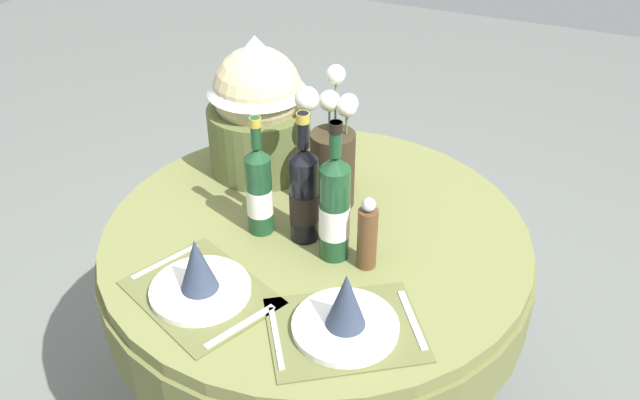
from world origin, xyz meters
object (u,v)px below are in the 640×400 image
Objects in this scene: dining_table at (316,268)px; wine_bottle_left at (304,194)px; pepper_mill at (367,235)px; wine_bottle_centre at (335,208)px; wine_bottle_right at (259,190)px; gift_tub_back_left at (258,102)px; flower_vase at (332,155)px; place_setting_right at (346,314)px; place_setting_left at (199,278)px.

wine_bottle_left is at bearing -112.37° from dining_table.
wine_bottle_left is at bearing 166.45° from pepper_mill.
wine_bottle_centre is 1.13× the size of wine_bottle_right.
dining_table is 2.78× the size of gift_tub_back_left.
wine_bottle_right is (-0.22, 0.02, -0.02)m from wine_bottle_centre.
wine_bottle_left is at bearing 7.87° from wine_bottle_right.
flower_vase is 0.30m from pepper_mill.
flower_vase reaches higher than wine_bottle_right.
place_setting_right is at bearing -64.20° from flower_vase.
wine_bottle_left is 0.20m from pepper_mill.
pepper_mill is at bearing -5.36° from wine_bottle_right.
pepper_mill is (0.19, -0.05, -0.04)m from wine_bottle_left.
place_setting_left is at bearing -114.30° from wine_bottle_left.
place_setting_right is (0.21, -0.31, 0.18)m from dining_table.
wine_bottle_right is at bearing 174.64° from pepper_mill.
wine_bottle_centre is (0.08, -0.08, 0.28)m from dining_table.
wine_bottle_left is (-0.22, 0.28, 0.09)m from place_setting_right.
wine_bottle_right reaches higher than place_setting_right.
place_setting_right is at bearing -48.15° from gift_tub_back_left.
wine_bottle_right is at bearing -62.78° from gift_tub_back_left.
pepper_mill reaches higher than dining_table.
wine_bottle_centre reaches higher than pepper_mill.
flower_vase reaches higher than pepper_mill.
place_setting_right is at bearing -81.28° from pepper_mill.
pepper_mill reaches higher than place_setting_right.
place_setting_left is 0.51m from flower_vase.
dining_table is 0.41m from place_setting_left.
place_setting_right is at bearing -62.33° from wine_bottle_centre.
place_setting_left is 2.08× the size of pepper_mill.
place_setting_left is 0.36m from wine_bottle_centre.
flower_vase is at bearing 94.80° from dining_table.
place_setting_right is 0.76m from gift_tub_back_left.
wine_bottle_centre reaches higher than place_setting_right.
gift_tub_back_left is at bearing 139.70° from wine_bottle_centre.
flower_vase is 0.23m from wine_bottle_right.
gift_tub_back_left is (-0.27, 0.09, 0.06)m from flower_vase.
wine_bottle_centre is 0.22m from wine_bottle_right.
wine_bottle_left reaches higher than place_setting_right.
gift_tub_back_left reaches higher than wine_bottle_left.
wine_bottle_left is 1.08× the size of wine_bottle_right.
wine_bottle_centre is at bearing 117.67° from place_setting_right.
gift_tub_back_left reaches higher than place_setting_left.
flower_vase is at bearing 113.68° from wine_bottle_centre.
gift_tub_back_left is at bearing 140.37° from dining_table.
pepper_mill is (-0.04, 0.23, 0.05)m from place_setting_right.
dining_table is 2.97× the size of flower_vase.
flower_vase reaches higher than place_setting_left.
flower_vase is (-0.01, 0.14, 0.29)m from dining_table.
dining_table is 0.51m from gift_tub_back_left.
place_setting_left is 0.36m from place_setting_right.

